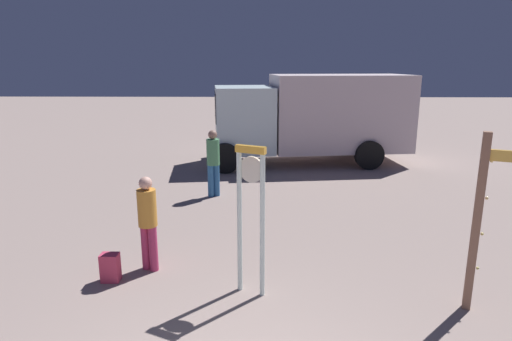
{
  "coord_description": "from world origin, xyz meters",
  "views": [
    {
      "loc": [
        0.17,
        -2.96,
        3.23
      ],
      "look_at": [
        -0.01,
        5.28,
        1.2
      ],
      "focal_mm": 30.76,
      "sensor_mm": 36.0,
      "label": 1
    }
  ],
  "objects_px": {
    "box_truck_near": "(315,115)",
    "person_distant": "(213,160)",
    "arrow_sign": "(510,196)",
    "standing_clock": "(251,206)",
    "person_near_clock": "(148,219)",
    "backpack": "(110,268)"
  },
  "relations": [
    {
      "from": "backpack",
      "to": "person_distant",
      "type": "relative_size",
      "value": 0.27
    },
    {
      "from": "person_near_clock",
      "to": "box_truck_near",
      "type": "xyz_separation_m",
      "value": [
        3.45,
        7.9,
        0.72
      ]
    },
    {
      "from": "arrow_sign",
      "to": "box_truck_near",
      "type": "xyz_separation_m",
      "value": [
        -1.42,
        9.07,
        -0.04
      ]
    },
    {
      "from": "arrow_sign",
      "to": "backpack",
      "type": "height_order",
      "value": "arrow_sign"
    },
    {
      "from": "standing_clock",
      "to": "person_near_clock",
      "type": "xyz_separation_m",
      "value": [
        -1.64,
        0.68,
        -0.45
      ]
    },
    {
      "from": "person_distant",
      "to": "person_near_clock",
      "type": "bearing_deg",
      "value": -97.99
    },
    {
      "from": "arrow_sign",
      "to": "box_truck_near",
      "type": "distance_m",
      "value": 9.18
    },
    {
      "from": "standing_clock",
      "to": "box_truck_near",
      "type": "distance_m",
      "value": 8.77
    },
    {
      "from": "arrow_sign",
      "to": "person_distant",
      "type": "distance_m",
      "value": 6.77
    },
    {
      "from": "box_truck_near",
      "to": "person_distant",
      "type": "bearing_deg",
      "value": -126.56
    },
    {
      "from": "standing_clock",
      "to": "box_truck_near",
      "type": "relative_size",
      "value": 0.32
    },
    {
      "from": "backpack",
      "to": "standing_clock",
      "type": "bearing_deg",
      "value": -7.61
    },
    {
      "from": "standing_clock",
      "to": "backpack",
      "type": "distance_m",
      "value": 2.42
    },
    {
      "from": "standing_clock",
      "to": "box_truck_near",
      "type": "height_order",
      "value": "box_truck_near"
    },
    {
      "from": "backpack",
      "to": "box_truck_near",
      "type": "bearing_deg",
      "value": 64.53
    },
    {
      "from": "person_near_clock",
      "to": "backpack",
      "type": "relative_size",
      "value": 3.5
    },
    {
      "from": "arrow_sign",
      "to": "backpack",
      "type": "bearing_deg",
      "value": 171.77
    },
    {
      "from": "arrow_sign",
      "to": "box_truck_near",
      "type": "relative_size",
      "value": 0.36
    },
    {
      "from": "person_distant",
      "to": "arrow_sign",
      "type": "bearing_deg",
      "value": -50.22
    },
    {
      "from": "person_near_clock",
      "to": "person_distant",
      "type": "relative_size",
      "value": 0.93
    },
    {
      "from": "person_near_clock",
      "to": "person_distant",
      "type": "xyz_separation_m",
      "value": [
        0.56,
        4.0,
        0.07
      ]
    },
    {
      "from": "person_near_clock",
      "to": "person_distant",
      "type": "bearing_deg",
      "value": 82.01
    }
  ]
}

